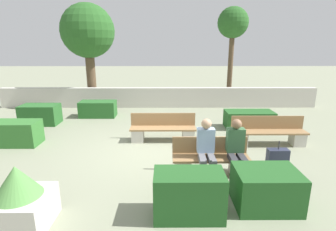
# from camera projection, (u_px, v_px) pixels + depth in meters

# --- Properties ---
(ground_plane) EXTENTS (60.00, 60.00, 0.00)m
(ground_plane) POSITION_uv_depth(u_px,v_px,m) (153.00, 151.00, 7.30)
(ground_plane) COLOR gray
(perimeter_wall) EXTENTS (14.76, 0.30, 0.93)m
(perimeter_wall) POSITION_uv_depth(u_px,v_px,m) (159.00, 97.00, 12.36)
(perimeter_wall) COLOR beige
(perimeter_wall) RESTS_ON ground_plane
(bench_front) EXTENTS (1.73, 0.48, 0.83)m
(bench_front) POSITION_uv_depth(u_px,v_px,m) (210.00, 161.00, 5.96)
(bench_front) COLOR #937047
(bench_front) RESTS_ON ground_plane
(bench_left_side) EXTENTS (2.00, 0.48, 0.83)m
(bench_left_side) POSITION_uv_depth(u_px,v_px,m) (163.00, 131.00, 8.05)
(bench_left_side) COLOR #937047
(bench_left_side) RESTS_ON ground_plane
(bench_right_side) EXTENTS (2.15, 0.48, 0.83)m
(bench_right_side) POSITION_uv_depth(u_px,v_px,m) (269.00, 134.00, 7.72)
(bench_right_side) COLOR #937047
(bench_right_side) RESTS_ON ground_plane
(person_seated_man) EXTENTS (0.38, 0.64, 1.33)m
(person_seated_man) POSITION_uv_depth(u_px,v_px,m) (206.00, 146.00, 5.72)
(person_seated_man) COLOR slate
(person_seated_man) RESTS_ON ground_plane
(person_seated_woman) EXTENTS (0.38, 0.64, 1.32)m
(person_seated_woman) POSITION_uv_depth(u_px,v_px,m) (236.00, 147.00, 5.72)
(person_seated_woman) COLOR #333338
(person_seated_woman) RESTS_ON ground_plane
(hedge_block_near_left) EXTENTS (1.33, 0.78, 0.73)m
(hedge_block_near_left) POSITION_uv_depth(u_px,v_px,m) (40.00, 115.00, 9.73)
(hedge_block_near_left) COLOR #286028
(hedge_block_near_left) RESTS_ON ground_plane
(hedge_block_near_right) EXTENTS (1.19, 0.64, 0.81)m
(hedge_block_near_right) POSITION_uv_depth(u_px,v_px,m) (189.00, 195.00, 4.46)
(hedge_block_near_right) COLOR #235623
(hedge_block_near_right) RESTS_ON ground_plane
(hedge_block_mid_left) EXTENTS (2.16, 0.72, 0.71)m
(hedge_block_mid_left) POSITION_uv_depth(u_px,v_px,m) (2.00, 133.00, 7.72)
(hedge_block_mid_left) COLOR #33702D
(hedge_block_mid_left) RESTS_ON ground_plane
(hedge_block_mid_right) EXTENTS (1.68, 0.80, 0.60)m
(hedge_block_mid_right) POSITION_uv_depth(u_px,v_px,m) (249.00, 119.00, 9.32)
(hedge_block_mid_right) COLOR #235623
(hedge_block_mid_right) RESTS_ON ground_plane
(hedge_block_far_left) EXTENTS (1.44, 0.73, 0.64)m
(hedge_block_far_left) POSITION_uv_depth(u_px,v_px,m) (98.00, 109.00, 10.76)
(hedge_block_far_left) COLOR #286028
(hedge_block_far_left) RESTS_ON ground_plane
(hedge_block_far_right) EXTENTS (1.13, 0.86, 0.70)m
(hedge_block_far_right) POSITION_uv_depth(u_px,v_px,m) (266.00, 188.00, 4.76)
(hedge_block_far_right) COLOR #235623
(hedge_block_far_right) RESTS_ON ground_plane
(planter_corner_left) EXTENTS (0.90, 0.90, 1.07)m
(planter_corner_left) POSITION_uv_depth(u_px,v_px,m) (20.00, 200.00, 4.17)
(planter_corner_left) COLOR beige
(planter_corner_left) RESTS_ON ground_plane
(suitcase) EXTENTS (0.47, 0.21, 0.80)m
(suitcase) POSITION_uv_depth(u_px,v_px,m) (277.00, 161.00, 5.98)
(suitcase) COLOR #282D42
(suitcase) RESTS_ON ground_plane
(tree_leftmost) EXTENTS (2.47, 2.47, 4.73)m
(tree_leftmost) POSITION_uv_depth(u_px,v_px,m) (88.00, 32.00, 12.12)
(tree_leftmost) COLOR brown
(tree_leftmost) RESTS_ON ground_plane
(tree_center_left) EXTENTS (1.50, 1.50, 4.67)m
(tree_center_left) POSITION_uv_depth(u_px,v_px,m) (233.00, 25.00, 12.75)
(tree_center_left) COLOR brown
(tree_center_left) RESTS_ON ground_plane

